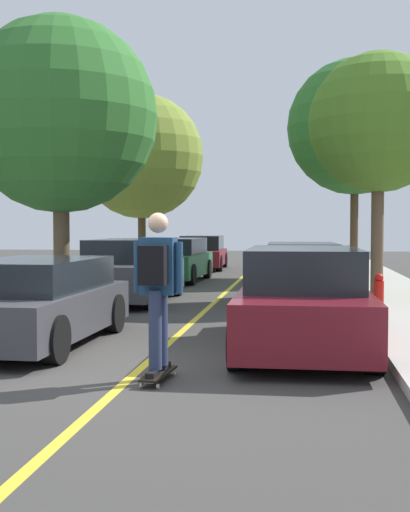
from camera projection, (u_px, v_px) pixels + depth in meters
name	position (u px, v px, depth m)	size (l,w,h in m)	color
ground	(136.00, 373.00, 8.15)	(80.00, 80.00, 0.00)	#3D3A38
center_line	(189.00, 325.00, 12.10)	(0.12, 39.20, 0.01)	gold
parked_car_left_nearest	(32.00, 301.00, 10.10)	(2.04, 4.06, 1.28)	#38383D
parked_car_left_near	(130.00, 271.00, 15.86)	(1.99, 4.26, 1.46)	#38383D
parked_car_left_far	(175.00, 260.00, 21.68)	(1.98, 4.25, 1.37)	#1E5B33
parked_car_left_farthest	(202.00, 253.00, 27.66)	(2.00, 4.14, 1.37)	maroon
parked_car_right_nearest	(303.00, 300.00, 9.75)	(1.90, 4.57, 1.46)	maroon
parked_car_right_near	(302.00, 273.00, 15.62)	(1.99, 4.23, 1.38)	#38383D
street_tree_left_nearest	(60.00, 116.00, 16.15)	(4.68, 4.68, 6.62)	brown
street_tree_left_near	(142.00, 157.00, 24.45)	(4.52, 4.52, 6.41)	#4C3823
street_tree_right_nearest	(378.00, 123.00, 15.65)	(3.25, 3.25, 5.66)	brown
street_tree_right_near	(355.00, 127.00, 22.33)	(4.49, 4.49, 7.16)	#4C3823
fire_hydrant	(379.00, 291.00, 13.34)	(0.20, 0.20, 0.70)	#B2140F
skateboard	(158.00, 374.00, 7.71)	(0.29, 0.86, 0.10)	black
skateboarder	(157.00, 282.00, 7.63)	(0.59, 0.71, 1.82)	black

